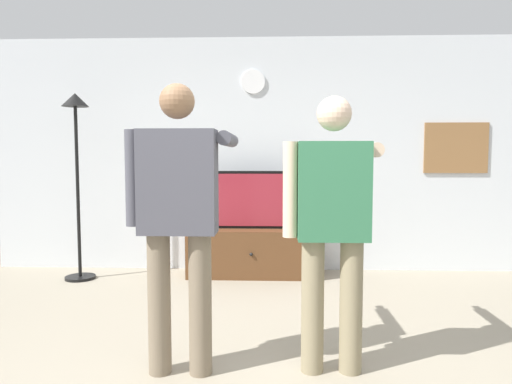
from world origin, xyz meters
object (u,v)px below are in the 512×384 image
(framed_picture, at_px, (456,148))
(person_standing_nearer_couch, at_px, (333,218))
(tv_stand, at_px, (252,252))
(floor_lamp, at_px, (76,147))
(person_standing_nearer_lamp, at_px, (179,210))
(television, at_px, (252,200))
(wall_clock, at_px, (253,82))

(framed_picture, bearing_deg, person_standing_nearer_couch, -123.79)
(tv_stand, relative_size, floor_lamp, 0.71)
(tv_stand, distance_m, floor_lamp, 2.22)
(framed_picture, relative_size, person_standing_nearer_couch, 0.43)
(floor_lamp, bearing_deg, person_standing_nearer_lamp, -54.23)
(person_standing_nearer_lamp, bearing_deg, person_standing_nearer_couch, 3.45)
(person_standing_nearer_lamp, relative_size, person_standing_nearer_couch, 1.04)
(floor_lamp, xyz_separation_m, person_standing_nearer_lamp, (1.54, -2.13, -0.42))
(television, height_order, person_standing_nearer_lamp, person_standing_nearer_lamp)
(floor_lamp, distance_m, person_standing_nearer_couch, 3.26)
(person_standing_nearer_couch, bearing_deg, television, 104.36)
(framed_picture, bearing_deg, wall_clock, -179.88)
(tv_stand, height_order, framed_picture, framed_picture)
(wall_clock, distance_m, floor_lamp, 2.08)
(framed_picture, bearing_deg, television, -173.89)
(tv_stand, distance_m, television, 0.59)
(wall_clock, xyz_separation_m, person_standing_nearer_lamp, (-0.34, -2.63, -1.18))
(television, height_order, person_standing_nearer_couch, person_standing_nearer_couch)
(tv_stand, bearing_deg, person_standing_nearer_lamp, -98.17)
(television, relative_size, wall_clock, 3.99)
(person_standing_nearer_couch, bearing_deg, wall_clock, 103.05)
(tv_stand, distance_m, wall_clock, 1.95)
(tv_stand, relative_size, television, 1.31)
(person_standing_nearer_couch, bearing_deg, framed_picture, 56.21)
(wall_clock, bearing_deg, person_standing_nearer_couch, -76.95)
(tv_stand, relative_size, person_standing_nearer_lamp, 0.81)
(wall_clock, bearing_deg, person_standing_nearer_lamp, -97.28)
(person_standing_nearer_lamp, bearing_deg, wall_clock, 82.72)
(television, xyz_separation_m, floor_lamp, (-1.87, -0.25, 0.58))
(television, distance_m, person_standing_nearer_couch, 2.41)
(wall_clock, xyz_separation_m, person_standing_nearer_couch, (0.60, -2.58, -1.23))
(television, bearing_deg, wall_clock, 90.00)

